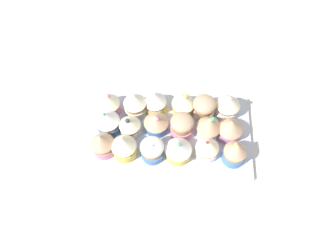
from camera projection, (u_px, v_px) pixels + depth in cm
name	position (u px, v px, depth cm)	size (l,w,h in cm)	color
ground_plane	(168.00, 137.00, 84.54)	(180.00, 180.00, 3.00)	beige
baking_tray	(168.00, 133.00, 82.73)	(43.82, 24.23, 1.20)	silver
cupcake_0	(102.00, 143.00, 76.10)	(5.94, 5.94, 7.53)	pink
cupcake_1	(124.00, 146.00, 75.60)	(6.27, 6.27, 7.83)	#EFC651
cupcake_2	(152.00, 150.00, 75.80)	(5.84, 5.84, 6.81)	#477AC6
cupcake_3	(178.00, 149.00, 75.59)	(6.66, 6.66, 7.13)	#EFC651
cupcake_4	(207.00, 147.00, 75.85)	(5.86, 5.86, 7.32)	white
cupcake_5	(235.00, 152.00, 75.00)	(5.70, 5.70, 7.80)	#477AC6
cupcake_6	(108.00, 121.00, 79.55)	(6.38, 6.38, 7.46)	#477AC6
cupcake_7	(130.00, 126.00, 79.18)	(5.63, 5.63, 7.07)	white
cupcake_8	(156.00, 123.00, 79.75)	(6.47, 6.47, 6.62)	#477AC6
cupcake_9	(182.00, 125.00, 79.11)	(5.97, 5.97, 6.92)	pink
cupcake_10	(209.00, 126.00, 78.30)	(6.39, 6.39, 8.07)	white
cupcake_11	(230.00, 129.00, 78.62)	(6.59, 6.59, 6.72)	pink
cupcake_12	(109.00, 103.00, 82.50)	(6.22, 6.22, 7.33)	pink
cupcake_13	(135.00, 104.00, 82.23)	(6.14, 6.14, 7.44)	white
cupcake_14	(155.00, 102.00, 83.12)	(6.18, 6.18, 6.58)	#EFC651
cupcake_15	(183.00, 103.00, 82.52)	(6.31, 6.31, 7.14)	#EFC651
cupcake_16	(204.00, 107.00, 81.85)	(6.12, 6.12, 6.88)	white
cupcake_17	(228.00, 105.00, 81.86)	(6.52, 6.52, 7.90)	white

